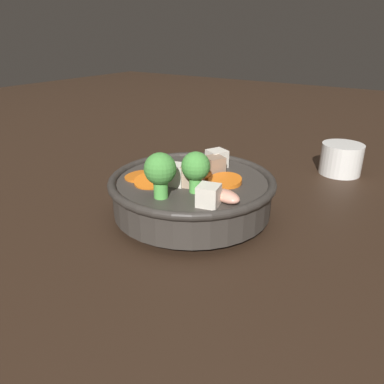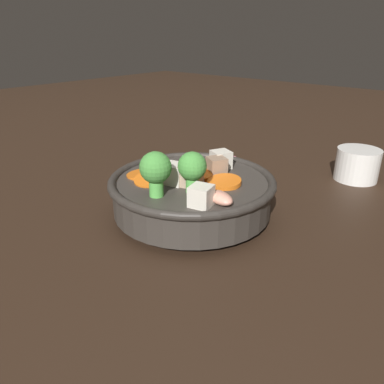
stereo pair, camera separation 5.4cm
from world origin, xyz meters
TOP-DOWN VIEW (x-y plane):
  - ground_plane at (0.00, 0.00)m, footprint 3.00×3.00m
  - stirfry_bowl at (0.00, 0.00)m, footprint 0.24×0.24m
  - tea_cup at (-0.30, 0.13)m, footprint 0.08×0.08m
  - napkin at (-0.21, -0.12)m, footprint 0.13×0.11m

SIDE VIEW (x-z plane):
  - ground_plane at x=0.00m, z-range 0.00..0.00m
  - napkin at x=-0.21m, z-range 0.00..0.00m
  - tea_cup at x=-0.30m, z-range 0.00..0.06m
  - stirfry_bowl at x=0.00m, z-range -0.02..0.10m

